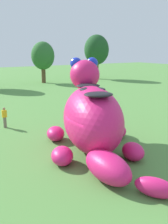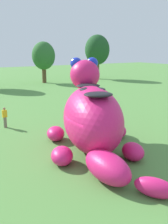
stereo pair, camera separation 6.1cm
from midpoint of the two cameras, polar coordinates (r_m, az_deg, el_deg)
The scene contains 6 objects.
ground_plane at distance 15.86m, azimuth 1.11°, elevation -10.00°, with size 160.00×160.00×0.00m, color #568E42.
giant_inflatable_creature at distance 16.48m, azimuth 2.00°, elevation -1.27°, with size 7.43×11.57×5.78m.
tree_centre_left at distance 50.10m, azimuth -8.89°, elevation 12.12°, with size 4.33×4.33×7.69m.
tree_centre at distance 56.28m, azimuth 2.97°, elevation 13.49°, with size 5.22×5.22×9.26m.
spectator_near_inflatable at distance 30.05m, azimuth 0.17°, elevation 3.20°, with size 0.38×0.26×1.71m.
spectator_mid_field at distance 22.35m, azimuth -17.01°, elevation -1.17°, with size 0.38×0.26×1.71m.
Camera 2 is at (-7.83, -12.21, 6.42)m, focal length 41.41 mm.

